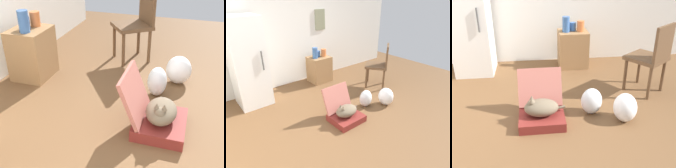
% 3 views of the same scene
% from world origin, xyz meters
% --- Properties ---
extents(ground_plane, '(7.68, 7.68, 0.00)m').
position_xyz_m(ground_plane, '(0.00, 0.00, 0.00)').
color(ground_plane, brown).
rests_on(ground_plane, ground).
extents(wall_back, '(6.40, 0.15, 2.60)m').
position_xyz_m(wall_back, '(0.00, 2.26, 1.30)').
color(wall_back, silver).
rests_on(wall_back, ground).
extents(suitcase_base, '(0.52, 0.47, 0.11)m').
position_xyz_m(suitcase_base, '(0.00, 0.15, 0.06)').
color(suitcase_base, maroon).
rests_on(suitcase_base, ground).
extents(suitcase_lid, '(0.52, 0.21, 0.45)m').
position_xyz_m(suitcase_lid, '(0.00, 0.41, 0.33)').
color(suitcase_lid, '#B26356').
rests_on(suitcase_lid, suitcase_base).
extents(cat, '(0.47, 0.28, 0.23)m').
position_xyz_m(cat, '(-0.00, 0.15, 0.21)').
color(cat, brown).
rests_on(cat, suitcase_base).
extents(plastic_bag_white, '(0.26, 0.21, 0.33)m').
position_xyz_m(plastic_bag_white, '(0.62, 0.29, 0.17)').
color(plastic_bag_white, silver).
rests_on(plastic_bag_white, ground).
extents(plastic_bag_clear, '(0.27, 0.30, 0.34)m').
position_xyz_m(plastic_bag_clear, '(0.97, 0.09, 0.17)').
color(plastic_bag_clear, white).
rests_on(plastic_bag_clear, ground).
extents(refrigerator, '(0.58, 0.63, 1.68)m').
position_xyz_m(refrigerator, '(-1.00, 1.80, 0.84)').
color(refrigerator, silver).
rests_on(refrigerator, ground).
extents(side_table, '(0.49, 0.43, 0.62)m').
position_xyz_m(side_table, '(0.62, 1.85, 0.31)').
color(side_table, olive).
rests_on(side_table, ground).
extents(vase_tall, '(0.12, 0.12, 0.25)m').
position_xyz_m(vase_tall, '(0.50, 1.82, 0.75)').
color(vase_tall, '#38609E').
rests_on(vase_tall, side_table).
extents(vase_short, '(0.12, 0.12, 0.18)m').
position_xyz_m(vase_short, '(0.74, 1.83, 0.71)').
color(vase_short, '#CC6B38').
rests_on(vase_short, side_table).
extents(vase_round, '(0.10, 0.10, 0.14)m').
position_xyz_m(vase_round, '(0.62, 1.89, 0.69)').
color(vase_round, '#38609E').
rests_on(vase_round, side_table).
extents(chair, '(0.65, 0.65, 0.99)m').
position_xyz_m(chair, '(1.52, 0.74, 0.55)').
color(chair, brown).
rests_on(chair, ground).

